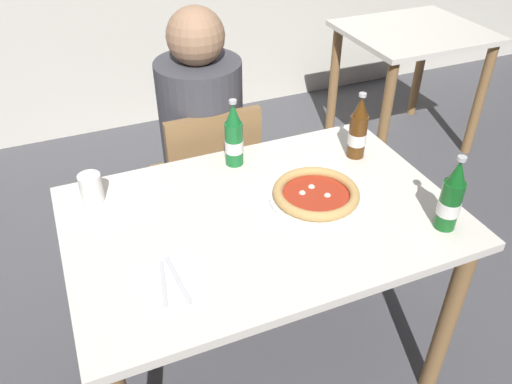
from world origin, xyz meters
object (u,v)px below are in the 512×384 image
object	(u,v)px
beer_bottle_right	(234,138)
napkin_with_cutlery	(171,283)
dining_table_background	(410,55)
chair_behind_table	(209,181)
paper_cup	(91,188)
dining_table_main	(262,241)
diner_seated	(204,155)
beer_bottle_left	(451,198)
beer_bottle_center	(358,130)
pizza_margherita_near	(316,195)

from	to	relation	value
beer_bottle_right	napkin_with_cutlery	size ratio (longest dim) A/B	1.28
dining_table_background	chair_behind_table	bearing A→B (deg)	-156.80
paper_cup	dining_table_main	bearing A→B (deg)	-30.29
diner_seated	beer_bottle_left	world-z (taller)	diner_seated
chair_behind_table	beer_bottle_center	size ratio (longest dim) A/B	3.44
chair_behind_table	beer_bottle_right	distance (m)	0.48
pizza_margherita_near	beer_bottle_center	xyz separation A→B (m)	(0.26, 0.19, 0.08)
beer_bottle_right	pizza_margherita_near	bearing A→B (deg)	-61.95
dining_table_background	pizza_margherita_near	bearing A→B (deg)	-136.58
diner_seated	napkin_with_cutlery	xyz separation A→B (m)	(-0.35, -0.84, 0.17)
paper_cup	beer_bottle_right	bearing A→B (deg)	3.44
dining_table_main	beer_bottle_center	distance (m)	0.53
pizza_margherita_near	beer_bottle_right	world-z (taller)	beer_bottle_right
napkin_with_cutlery	paper_cup	bearing A→B (deg)	106.15
chair_behind_table	dining_table_main	bearing A→B (deg)	88.58
chair_behind_table	beer_bottle_center	distance (m)	0.71
diner_seated	chair_behind_table	bearing A→B (deg)	-89.73
dining_table_main	paper_cup	xyz separation A→B (m)	(-0.47, 0.28, 0.16)
pizza_margherita_near	beer_bottle_center	bearing A→B (deg)	35.49
dining_table_background	napkin_with_cutlery	bearing A→B (deg)	-142.27
chair_behind_table	napkin_with_cutlery	bearing A→B (deg)	65.70
chair_behind_table	beer_bottle_center	xyz separation A→B (m)	(0.44, -0.42, 0.37)
napkin_with_cutlery	beer_bottle_left	bearing A→B (deg)	-5.91
chair_behind_table	beer_bottle_left	size ratio (longest dim) A/B	3.44
pizza_margherita_near	paper_cup	distance (m)	0.72
beer_bottle_left	beer_bottle_right	xyz separation A→B (m)	(-0.46, 0.57, 0.00)
beer_bottle_left	napkin_with_cutlery	size ratio (longest dim) A/B	1.28
pizza_margherita_near	napkin_with_cutlery	xyz separation A→B (m)	(-0.53, -0.18, -0.02)
diner_seated	beer_bottle_center	size ratio (longest dim) A/B	4.89
chair_behind_table	paper_cup	world-z (taller)	chair_behind_table
pizza_margherita_near	beer_bottle_center	size ratio (longest dim) A/B	1.22
dining_table_main	beer_bottle_left	size ratio (longest dim) A/B	4.86
dining_table_background	beer_bottle_center	distance (m)	1.53
dining_table_main	paper_cup	size ratio (longest dim) A/B	12.63
dining_table_main	beer_bottle_center	size ratio (longest dim) A/B	4.86
chair_behind_table	beer_bottle_left	world-z (taller)	beer_bottle_left
napkin_with_cutlery	paper_cup	distance (m)	0.48
chair_behind_table	dining_table_background	bearing A→B (deg)	-156.99
beer_bottle_right	paper_cup	xyz separation A→B (m)	(-0.50, -0.03, -0.06)
dining_table_background	beer_bottle_right	size ratio (longest dim) A/B	3.24
dining_table_background	beer_bottle_left	xyz separation A→B (m)	(-1.03, -1.52, 0.26)
chair_behind_table	napkin_with_cutlery	world-z (taller)	chair_behind_table
beer_bottle_right	paper_cup	bearing A→B (deg)	-176.56
chair_behind_table	diner_seated	xyz separation A→B (m)	(-0.00, 0.05, 0.10)
beer_bottle_right	napkin_with_cutlery	distance (m)	0.62
pizza_margherita_near	beer_bottle_right	distance (m)	0.36
chair_behind_table	paper_cup	distance (m)	0.67
diner_seated	beer_bottle_center	xyz separation A→B (m)	(0.44, -0.47, 0.27)
dining_table_main	dining_table_background	world-z (taller)	same
chair_behind_table	pizza_margherita_near	xyz separation A→B (m)	(0.17, -0.61, 0.29)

